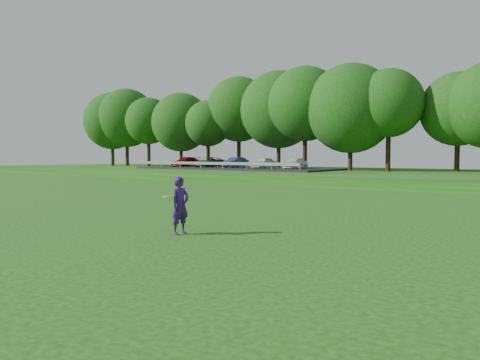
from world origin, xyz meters
The scene contains 6 objects.
ground centered at (0.00, 0.00, 0.00)m, with size 140.00×140.00×0.00m, color #15440D.
berm centered at (0.00, 34.00, 0.30)m, with size 130.00×30.00×0.60m, color #15440D.
walking_path centered at (0.00, 20.00, 0.02)m, with size 130.00×1.60×0.04m, color gray.
treeline centered at (0.00, 38.00, 8.10)m, with size 104.00×7.00×15.00m, color #143E0E, non-canonical shape.
parking_lot centered at (-24.46, 32.81, 1.03)m, with size 24.00×9.00×1.38m.
woman centered at (0.22, -0.35, 0.80)m, with size 0.48×0.78×1.60m.
Camera 1 is at (9.31, -9.49, 2.17)m, focal length 35.00 mm.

